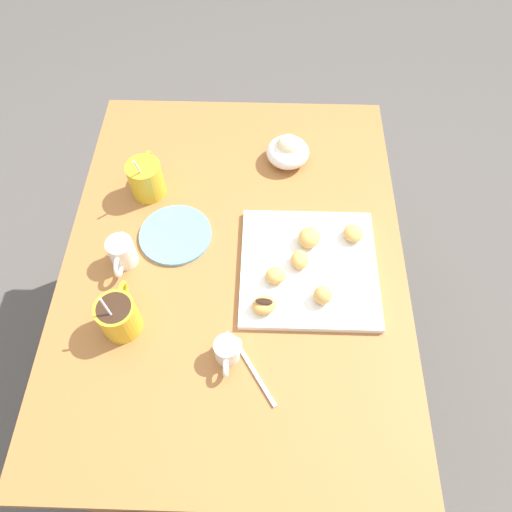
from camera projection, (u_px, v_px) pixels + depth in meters
The scene contains 17 objects.
ground_plane at pixel (242, 361), 1.71m from camera, with size 8.00×8.00×0.00m, color #514C47.
dining_table at pixel (236, 281), 1.22m from camera, with size 1.07×0.79×0.71m.
pastry_plate_square at pixel (309, 267), 1.09m from camera, with size 0.31×0.31×0.02m, color white.
coffee_mug_mustard_left at pixel (119, 315), 0.98m from camera, with size 0.12×0.08×0.14m.
coffee_mug_mustard_right at pixel (146, 178), 1.18m from camera, with size 0.12×0.08×0.15m.
cream_pitcher_white at pixel (122, 252), 1.07m from camera, with size 0.10×0.06×0.07m.
ice_cream_bowl at pixel (288, 151), 1.24m from camera, with size 0.11×0.11×0.08m.
chocolate_sauce_pitcher at pixel (228, 350), 0.96m from camera, with size 0.09×0.05×0.06m.
saucer_sky_left at pixel (175, 235), 1.14m from camera, with size 0.17×0.17×0.01m, color #66A8DB.
loose_spoon_near_saucer at pixel (249, 363), 0.97m from camera, with size 0.14×0.09×0.01m.
beignet_0 at pixel (323, 295), 1.02m from camera, with size 0.04×0.04×0.04m, color #DBA351.
beignet_1 at pixel (353, 233), 1.11m from camera, with size 0.05×0.05×0.03m, color #DBA351.
beignet_2 at pixel (309, 237), 1.10m from camera, with size 0.06×0.05×0.04m, color #DBA351.
beignet_3 at pixel (300, 260), 1.07m from camera, with size 0.05×0.04×0.03m, color #DBA351.
beignet_4 at pixel (264, 305), 1.01m from camera, with size 0.05×0.04×0.03m, color #DBA351.
chocolate_drizzle_4 at pixel (264, 301), 1.00m from camera, with size 0.04×0.02×0.01m, color black.
beignet_5 at pixel (276, 275), 1.05m from camera, with size 0.05×0.04×0.03m, color #DBA351.
Camera 1 is at (-0.60, -0.07, 1.65)m, focal length 33.40 mm.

